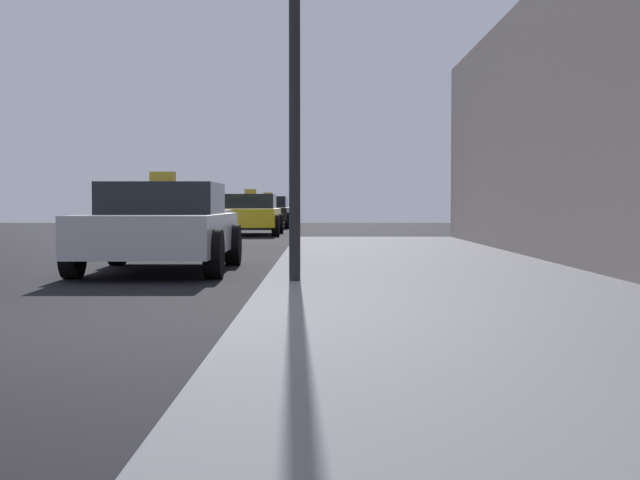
% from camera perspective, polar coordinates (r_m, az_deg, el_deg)
% --- Properties ---
extents(sidewalk, '(4.00, 32.00, 0.15)m').
position_cam_1_polar(sidewalk, '(6.82, 11.84, -5.28)').
color(sidewalk, slate).
rests_on(sidewalk, ground_plane).
extents(car_silver, '(2.04, 4.06, 1.43)m').
position_cam_1_polar(car_silver, '(13.25, -9.89, 0.86)').
color(car_silver, '#B7B7BF').
rests_on(car_silver, ground_plane).
extents(car_white, '(2.02, 4.01, 1.43)m').
position_cam_1_polar(car_white, '(20.83, -8.42, 1.37)').
color(car_white, white).
rests_on(car_white, ground_plane).
extents(car_yellow, '(1.96, 4.39, 1.43)m').
position_cam_1_polar(car_yellow, '(28.59, -4.39, 1.63)').
color(car_yellow, yellow).
rests_on(car_yellow, ground_plane).
extents(car_black, '(1.93, 4.59, 1.43)m').
position_cam_1_polar(car_black, '(37.11, -3.28, 1.78)').
color(car_black, black).
rests_on(car_black, ground_plane).
extents(car_blue, '(1.98, 4.26, 1.27)m').
position_cam_1_polar(car_blue, '(44.46, -3.05, 1.86)').
color(car_blue, '#233899').
rests_on(car_blue, ground_plane).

